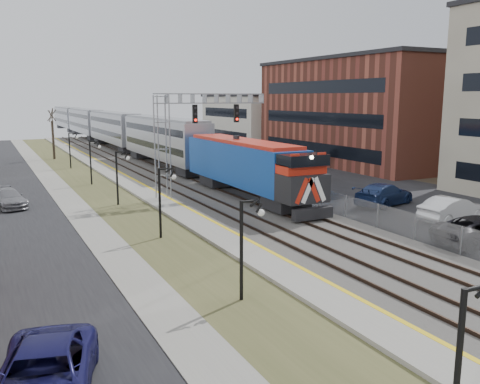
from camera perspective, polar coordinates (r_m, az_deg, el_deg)
street_west at (r=44.35m, az=-25.12°, el=-0.58°), size 7.00×120.00×0.04m
sidewalk at (r=44.67m, az=-19.36°, el=-0.08°), size 2.00×120.00×0.08m
grass_median at (r=45.14m, az=-15.59°, el=0.22°), size 4.00×120.00×0.06m
platform at (r=45.79m, az=-11.92°, el=0.64°), size 2.00×120.00×0.24m
ballast_bed at (r=47.29m, az=-6.06°, el=1.10°), size 8.00×120.00×0.20m
parking_lot at (r=52.70m, az=6.23°, el=1.98°), size 16.00×120.00×0.04m
platform_edge at (r=45.99m, az=-10.87°, el=0.88°), size 0.24×120.00×0.01m
track_near at (r=46.60m, az=-8.37°, el=1.12°), size 1.58×120.00×0.15m
track_far at (r=47.81m, az=-4.39°, el=1.44°), size 1.58×120.00×0.15m
train at (r=83.49m, az=-14.45°, el=6.87°), size 3.00×108.65×5.33m
signal_gantry at (r=39.18m, az=-6.37°, el=7.22°), size 9.00×1.07×8.15m
lampposts at (r=28.83m, az=-9.16°, el=-1.22°), size 0.14×62.14×4.00m
fence at (r=48.81m, az=-1.46°, el=2.28°), size 0.04×120.00×1.60m
buildings_east at (r=58.25m, az=20.24°, el=8.42°), size 16.00×76.00×15.00m
car_lot_b at (r=34.98m, az=22.76°, el=-1.85°), size 5.01×2.08×1.61m
car_lot_d at (r=38.61m, az=15.85°, el=-0.30°), size 6.07×3.95×1.63m
car_lot_e at (r=44.01m, az=5.71°, el=1.24°), size 4.67×3.28×1.48m
car_lot_f at (r=47.37m, az=5.56°, el=1.83°), size 4.32×2.27×1.35m
car_street_a at (r=14.72m, az=-21.17°, el=-18.97°), size 3.70×5.72×1.47m
car_street_b at (r=40.16m, az=-24.61°, el=-0.69°), size 2.77×4.82×1.32m
car_lot_g at (r=60.47m, az=-1.38°, el=3.87°), size 5.06×3.04×1.58m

